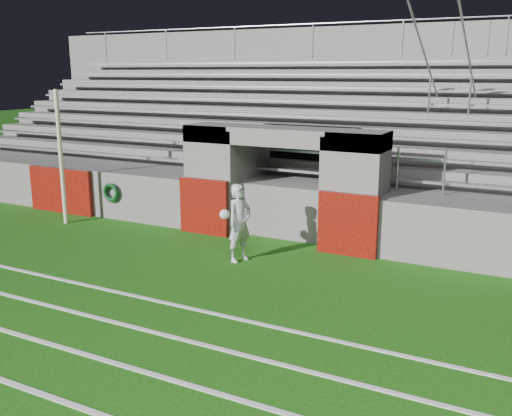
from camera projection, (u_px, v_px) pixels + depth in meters
The scene contains 5 objects.
ground at pixel (201, 285), 10.51m from camera, with size 90.00×90.00×0.00m, color #17510D.
field_post at pixel (61, 158), 14.44m from camera, with size 0.11×0.11×3.41m, color beige.
stadium_structure at pixel (345, 152), 17.04m from camera, with size 26.00×8.48×5.42m.
goalkeeper_with_ball at pixel (239, 223), 11.68m from camera, with size 0.64×0.68×1.62m.
hose_coil at pixel (111, 193), 14.96m from camera, with size 0.49×0.14×0.54m.
Camera 1 is at (5.45, -8.31, 3.82)m, focal length 40.00 mm.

